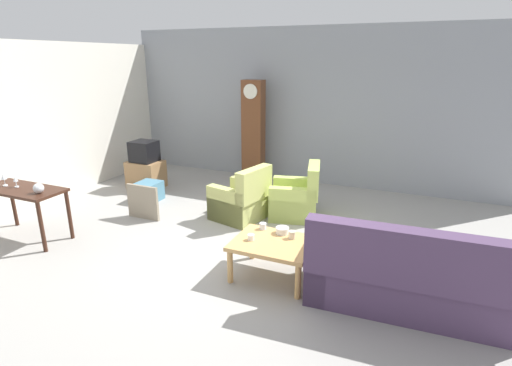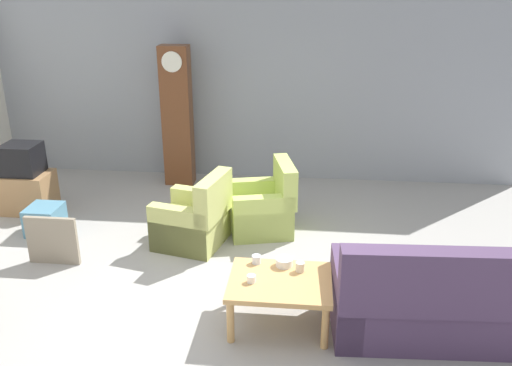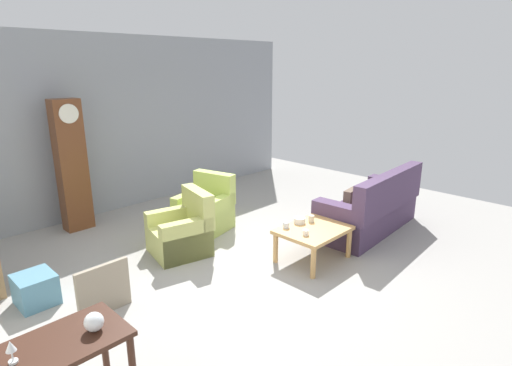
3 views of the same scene
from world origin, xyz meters
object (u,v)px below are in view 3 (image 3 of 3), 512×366
(coffee_table_wood, at_px, (313,233))
(bowl_white_stacked, at_px, (300,220))
(cup_cream_tall, at_px, (311,219))
(wine_glass_short, at_px, (11,349))
(grandfather_clock, at_px, (72,166))
(cup_white_porcelain, at_px, (306,233))
(armchair_olive_near, at_px, (182,233))
(couch_floral, at_px, (371,210))
(armchair_olive_far, at_px, (205,211))
(framed_picture_leaning, at_px, (104,289))
(cup_blue_rimmed, at_px, (286,225))
(storage_box_blue, at_px, (36,289))
(glass_dome_cloche, at_px, (94,322))

(coffee_table_wood, xyz_separation_m, bowl_white_stacked, (0.02, 0.26, 0.11))
(cup_cream_tall, distance_m, bowl_white_stacked, 0.18)
(coffee_table_wood, bearing_deg, wine_glass_short, -173.99)
(grandfather_clock, xyz_separation_m, cup_white_porcelain, (1.55, -3.61, -0.57))
(armchair_olive_near, relative_size, grandfather_clock, 0.44)
(couch_floral, height_order, armchair_olive_far, couch_floral)
(framed_picture_leaning, height_order, cup_blue_rimmed, framed_picture_leaning)
(grandfather_clock, distance_m, cup_blue_rimmed, 3.65)
(framed_picture_leaning, relative_size, wine_glass_short, 3.60)
(armchair_olive_near, relative_size, cup_white_porcelain, 11.52)
(bowl_white_stacked, bearing_deg, framed_picture_leaning, 167.22)
(cup_cream_tall, bearing_deg, storage_box_blue, 156.35)
(framed_picture_leaning, xyz_separation_m, storage_box_blue, (-0.47, 0.75, -0.11))
(couch_floral, distance_m, grandfather_clock, 4.96)
(armchair_olive_near, height_order, armchair_olive_far, same)
(wine_glass_short, bearing_deg, storage_box_blue, 70.17)
(couch_floral, height_order, storage_box_blue, couch_floral)
(couch_floral, bearing_deg, cup_blue_rimmed, 169.87)
(grandfather_clock, relative_size, glass_dome_cloche, 14.99)
(grandfather_clock, distance_m, glass_dome_cloche, 4.29)
(coffee_table_wood, bearing_deg, cup_blue_rimmed, 131.29)
(grandfather_clock, relative_size, storage_box_blue, 4.93)
(framed_picture_leaning, relative_size, glass_dome_cloche, 4.16)
(armchair_olive_near, distance_m, bowl_white_stacked, 1.72)
(coffee_table_wood, bearing_deg, cup_cream_tall, 43.91)
(storage_box_blue, distance_m, cup_white_porcelain, 3.34)
(couch_floral, relative_size, cup_cream_tall, 22.31)
(cup_blue_rimmed, bearing_deg, coffee_table_wood, -48.71)
(couch_floral, distance_m, framed_picture_leaning, 4.31)
(cup_white_porcelain, bearing_deg, grandfather_clock, 113.20)
(cup_blue_rimmed, height_order, bowl_white_stacked, cup_blue_rimmed)
(couch_floral, relative_size, wine_glass_short, 12.86)
(couch_floral, height_order, cup_blue_rimmed, couch_floral)
(couch_floral, distance_m, cup_blue_rimmed, 1.83)
(couch_floral, distance_m, cup_white_porcelain, 1.82)
(cup_blue_rimmed, distance_m, wine_glass_short, 3.70)
(armchair_olive_far, xyz_separation_m, framed_picture_leaning, (-2.33, -1.11, -0.02))
(coffee_table_wood, bearing_deg, couch_floral, -1.30)
(framed_picture_leaning, bearing_deg, cup_white_porcelain, -21.40)
(cup_cream_tall, bearing_deg, wine_glass_short, -171.83)
(couch_floral, bearing_deg, bowl_white_stacked, 168.88)
(grandfather_clock, bearing_deg, bowl_white_stacked, -60.79)
(glass_dome_cloche, xyz_separation_m, cup_white_porcelain, (3.07, 0.39, -0.34))
(armchair_olive_far, xyz_separation_m, bowl_white_stacked, (0.35, -1.71, 0.21))
(bowl_white_stacked, bearing_deg, storage_box_blue, 156.69)
(wine_glass_short, bearing_deg, grandfather_clock, 62.54)
(storage_box_blue, height_order, cup_blue_rimmed, cup_blue_rimmed)
(framed_picture_leaning, height_order, wine_glass_short, wine_glass_short)
(cup_blue_rimmed, relative_size, cup_cream_tall, 0.93)
(armchair_olive_near, height_order, wine_glass_short, wine_glass_short)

